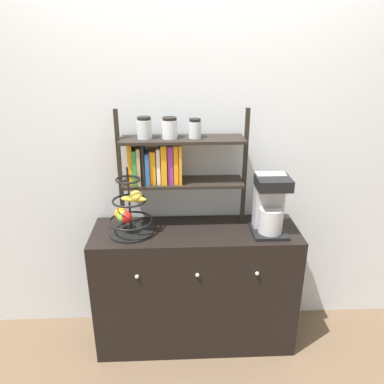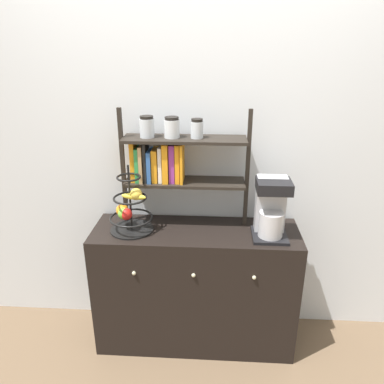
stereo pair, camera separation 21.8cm
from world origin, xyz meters
name	(u,v)px [view 2 (the right image)]	position (x,y,z in m)	size (l,w,h in m)	color
ground_plane	(193,359)	(0.00, 0.00, 0.00)	(12.00, 12.00, 0.00)	brown
wall_back	(198,144)	(0.00, 0.45, 1.30)	(7.00, 0.05, 2.60)	silver
sideboard	(195,287)	(0.00, 0.20, 0.41)	(1.26, 0.43, 0.82)	black
coffee_maker	(271,208)	(0.44, 0.17, 1.00)	(0.20, 0.21, 0.36)	black
fruit_stand	(129,210)	(-0.39, 0.18, 0.96)	(0.26, 0.26, 0.41)	black
shelf_hutch	(169,158)	(-0.17, 0.31, 1.25)	(0.77, 0.20, 0.72)	black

